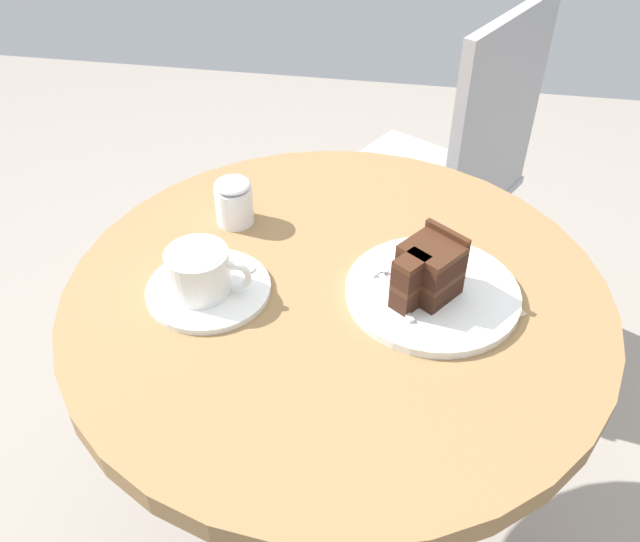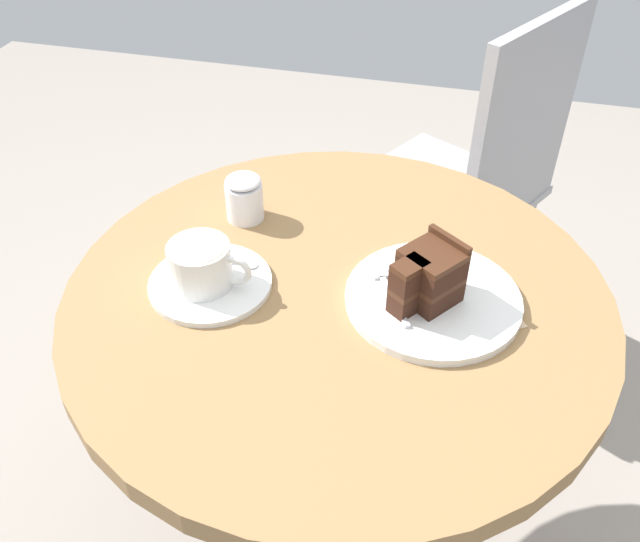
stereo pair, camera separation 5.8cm
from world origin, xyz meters
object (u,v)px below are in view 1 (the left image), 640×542
at_px(napkin, 457,299).
at_px(sugar_pot, 234,201).
at_px(saucer, 209,289).
at_px(fork, 386,282).
at_px(cake_slice, 427,270).
at_px(coffee_cup, 200,271).
at_px(cake_plate, 432,292).
at_px(teaspoon, 230,267).
at_px(cafe_chair, 451,167).

distance_m(napkin, sugar_pot, 0.36).
xyz_separation_m(saucer, fork, (0.24, 0.04, 0.01)).
relative_size(napkin, sugar_pot, 2.37).
bearing_deg(cake_slice, napkin, 6.02).
height_order(coffee_cup, sugar_pot, sugar_pot).
bearing_deg(cake_plate, cake_slice, -145.98).
distance_m(teaspoon, cake_slice, 0.27).
xyz_separation_m(teaspoon, cafe_chair, (0.31, 0.64, -0.19)).
bearing_deg(napkin, fork, 178.11).
height_order(cake_plate, cafe_chair, cafe_chair).
xyz_separation_m(teaspoon, cake_slice, (0.27, -0.01, 0.04)).
xyz_separation_m(saucer, cake_slice, (0.29, 0.03, 0.05)).
bearing_deg(cake_plate, teaspoon, 179.85).
relative_size(saucer, coffee_cup, 1.48).
height_order(saucer, napkin, saucer).
xyz_separation_m(cake_plate, cafe_chair, (0.03, 0.64, -0.18)).
xyz_separation_m(teaspoon, fork, (0.22, 0.00, 0.00)).
distance_m(coffee_cup, fork, 0.25).
bearing_deg(cake_slice, coffee_cup, -172.01).
height_order(fork, sugar_pot, sugar_pot).
height_order(coffee_cup, fork, coffee_cup).
height_order(saucer, cake_plate, cake_plate).
xyz_separation_m(teaspoon, napkin, (0.31, -0.00, -0.01)).
height_order(saucer, cafe_chair, cafe_chair).
xyz_separation_m(cake_slice, fork, (-0.05, 0.01, -0.04)).
distance_m(coffee_cup, cafe_chair, 0.80).
xyz_separation_m(coffee_cup, teaspoon, (0.03, 0.05, -0.03)).
relative_size(cake_plate, cafe_chair, 0.27).
distance_m(cake_plate, cake_slice, 0.05).
bearing_deg(cake_slice, fork, 171.52).
distance_m(napkin, cafe_chair, 0.67).
xyz_separation_m(saucer, cake_plate, (0.30, 0.04, 0.00)).
relative_size(napkin, cafe_chair, 0.20).
relative_size(coffee_cup, fork, 0.94).
bearing_deg(cake_plate, sugar_pot, 158.05).
distance_m(teaspoon, sugar_pot, 0.13).
xyz_separation_m(cake_slice, sugar_pot, (-0.30, 0.13, -0.01)).
xyz_separation_m(cake_plate, sugar_pot, (-0.31, 0.12, 0.03)).
distance_m(saucer, cake_slice, 0.29).
bearing_deg(napkin, sugar_pot, 159.68).
height_order(coffee_cup, napkin, coffee_cup).
bearing_deg(cake_slice, sugar_pot, 156.17).
bearing_deg(napkin, cafe_chair, 89.90).
relative_size(saucer, napkin, 0.95).
xyz_separation_m(cake_plate, cake_slice, (-0.01, -0.01, 0.04)).
bearing_deg(sugar_pot, teaspoon, -78.09).
bearing_deg(cake_slice, saucer, -173.09).
xyz_separation_m(cake_slice, napkin, (0.04, 0.00, -0.05)).
relative_size(cake_plate, sugar_pot, 3.13).
bearing_deg(cafe_chair, saucer, 2.58).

